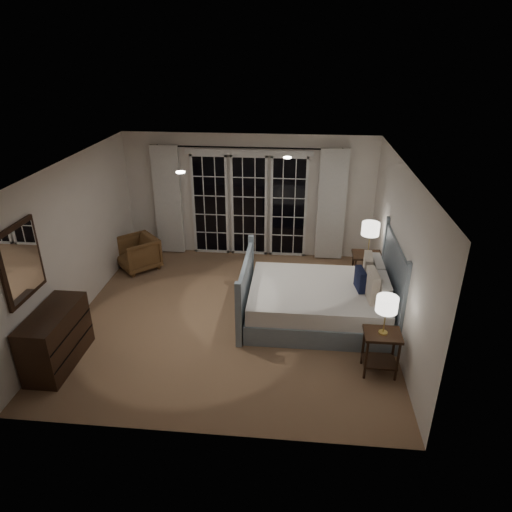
# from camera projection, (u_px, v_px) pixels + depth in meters

# --- Properties ---
(floor) EXTENTS (5.00, 5.00, 0.00)m
(floor) POSITION_uv_depth(u_px,v_px,m) (233.00, 316.00, 7.48)
(floor) COLOR #926F4F
(floor) RESTS_ON ground
(ceiling) EXTENTS (5.00, 5.00, 0.00)m
(ceiling) POSITION_uv_depth(u_px,v_px,m) (229.00, 165.00, 6.42)
(ceiling) COLOR white
(ceiling) RESTS_ON wall_back
(wall_left) EXTENTS (0.02, 5.00, 2.50)m
(wall_left) POSITION_uv_depth(u_px,v_px,m) (74.00, 240.00, 7.17)
(wall_left) COLOR white
(wall_left) RESTS_ON floor
(wall_right) EXTENTS (0.02, 5.00, 2.50)m
(wall_right) POSITION_uv_depth(u_px,v_px,m) (399.00, 253.00, 6.73)
(wall_right) COLOR white
(wall_right) RESTS_ON floor
(wall_back) EXTENTS (5.00, 0.02, 2.50)m
(wall_back) POSITION_uv_depth(u_px,v_px,m) (249.00, 196.00, 9.20)
(wall_back) COLOR white
(wall_back) RESTS_ON floor
(wall_front) EXTENTS (5.00, 0.02, 2.50)m
(wall_front) POSITION_uv_depth(u_px,v_px,m) (196.00, 344.00, 4.70)
(wall_front) COLOR white
(wall_front) RESTS_ON floor
(french_doors) EXTENTS (2.50, 0.04, 2.20)m
(french_doors) POSITION_uv_depth(u_px,v_px,m) (249.00, 205.00, 9.24)
(french_doors) COLOR black
(french_doors) RESTS_ON wall_back
(curtain_rod) EXTENTS (3.50, 0.03, 0.03)m
(curtain_rod) POSITION_uv_depth(u_px,v_px,m) (248.00, 148.00, 8.69)
(curtain_rod) COLOR black
(curtain_rod) RESTS_ON wall_back
(curtain_left) EXTENTS (0.55, 0.10, 2.25)m
(curtain_left) POSITION_uv_depth(u_px,v_px,m) (168.00, 200.00, 9.28)
(curtain_left) COLOR white
(curtain_left) RESTS_ON curtain_rod
(curtain_right) EXTENTS (0.55, 0.10, 2.25)m
(curtain_right) POSITION_uv_depth(u_px,v_px,m) (332.00, 206.00, 8.99)
(curtain_right) COLOR white
(curtain_right) RESTS_ON curtain_rod
(downlight_a) EXTENTS (0.12, 0.12, 0.01)m
(downlight_a) POSITION_uv_depth(u_px,v_px,m) (287.00, 158.00, 6.90)
(downlight_a) COLOR white
(downlight_a) RESTS_ON ceiling
(downlight_b) EXTENTS (0.12, 0.12, 0.01)m
(downlight_b) POSITION_uv_depth(u_px,v_px,m) (180.00, 172.00, 6.12)
(downlight_b) COLOR white
(downlight_b) RESTS_ON ceiling
(bed) EXTENTS (2.35, 1.69, 1.37)m
(bed) POSITION_uv_depth(u_px,v_px,m) (321.00, 300.00, 7.26)
(bed) COLOR gray
(bed) RESTS_ON floor
(nightstand_left) EXTENTS (0.48, 0.39, 0.63)m
(nightstand_left) POSITION_uv_depth(u_px,v_px,m) (381.00, 347.00, 6.04)
(nightstand_left) COLOR #311F10
(nightstand_left) RESTS_ON floor
(nightstand_right) EXTENTS (0.52, 0.42, 0.68)m
(nightstand_right) POSITION_uv_depth(u_px,v_px,m) (366.00, 266.00, 8.16)
(nightstand_right) COLOR #311F10
(nightstand_right) RESTS_ON floor
(lamp_left) EXTENTS (0.28, 0.28, 0.54)m
(lamp_left) POSITION_uv_depth(u_px,v_px,m) (387.00, 305.00, 5.77)
(lamp_left) COLOR #D3B454
(lamp_left) RESTS_ON nightstand_left
(lamp_right) EXTENTS (0.31, 0.31, 0.59)m
(lamp_right) POSITION_uv_depth(u_px,v_px,m) (371.00, 229.00, 7.86)
(lamp_right) COLOR #D3B454
(lamp_right) RESTS_ON nightstand_right
(armchair) EXTENTS (1.00, 1.00, 0.65)m
(armchair) POSITION_uv_depth(u_px,v_px,m) (138.00, 253.00, 8.93)
(armchair) COLOR brown
(armchair) RESTS_ON floor
(dresser) EXTENTS (0.49, 1.16, 0.82)m
(dresser) POSITION_uv_depth(u_px,v_px,m) (56.00, 338.00, 6.22)
(dresser) COLOR #311F10
(dresser) RESTS_ON floor
(mirror) EXTENTS (0.05, 0.85, 1.00)m
(mirror) POSITION_uv_depth(u_px,v_px,m) (21.00, 262.00, 5.76)
(mirror) COLOR #311F10
(mirror) RESTS_ON wall_left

